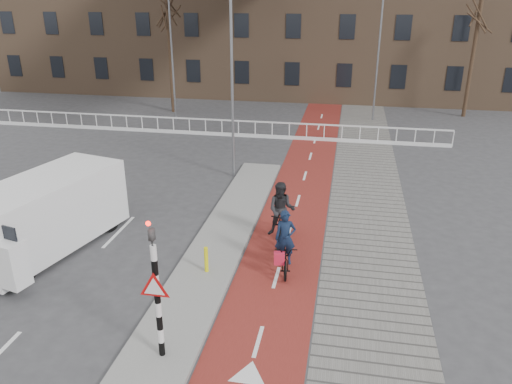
# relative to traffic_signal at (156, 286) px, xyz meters

# --- Properties ---
(ground) EXTENTS (120.00, 120.00, 0.00)m
(ground) POSITION_rel_traffic_signal_xyz_m (0.60, 2.02, -1.99)
(ground) COLOR #38383A
(ground) RESTS_ON ground
(bike_lane) EXTENTS (2.50, 60.00, 0.01)m
(bike_lane) POSITION_rel_traffic_signal_xyz_m (2.10, 12.02, -1.98)
(bike_lane) COLOR maroon
(bike_lane) RESTS_ON ground
(sidewalk) EXTENTS (3.00, 60.00, 0.01)m
(sidewalk) POSITION_rel_traffic_signal_xyz_m (4.90, 12.02, -1.98)
(sidewalk) COLOR slate
(sidewalk) RESTS_ON ground
(curb_island) EXTENTS (1.80, 16.00, 0.12)m
(curb_island) POSITION_rel_traffic_signal_xyz_m (-0.10, 6.02, -1.93)
(curb_island) COLOR gray
(curb_island) RESTS_ON ground
(traffic_signal) EXTENTS (0.80, 0.80, 3.68)m
(traffic_signal) POSITION_rel_traffic_signal_xyz_m (0.00, 0.00, 0.00)
(traffic_signal) COLOR black
(traffic_signal) RESTS_ON curb_island
(bollard) EXTENTS (0.12, 0.12, 0.81)m
(bollard) POSITION_rel_traffic_signal_xyz_m (-0.00, 3.81, -1.47)
(bollard) COLOR yellow
(bollard) RESTS_ON curb_island
(cyclist_near) EXTENTS (0.99, 1.98, 1.97)m
(cyclist_near) POSITION_rel_traffic_signal_xyz_m (2.28, 4.52, -1.32)
(cyclist_near) COLOR black
(cyclist_near) RESTS_ON bike_lane
(cyclist_far) EXTENTS (0.94, 2.04, 2.16)m
(cyclist_far) POSITION_rel_traffic_signal_xyz_m (1.91, 6.33, -1.09)
(cyclist_far) COLOR black
(cyclist_far) RESTS_ON bike_lane
(van) EXTENTS (3.51, 5.99, 2.42)m
(van) POSITION_rel_traffic_signal_xyz_m (-5.63, 4.43, -0.72)
(van) COLOR white
(van) RESTS_ON ground
(railing) EXTENTS (28.00, 0.10, 0.99)m
(railing) POSITION_rel_traffic_signal_xyz_m (-4.40, 19.02, -1.68)
(railing) COLOR silver
(railing) RESTS_ON ground
(tree_mid) EXTENTS (0.30, 0.30, 7.71)m
(tree_mid) POSITION_rel_traffic_signal_xyz_m (-8.34, 24.55, 1.86)
(tree_mid) COLOR #322316
(tree_mid) RESTS_ON ground
(tree_right) EXTENTS (0.25, 0.25, 7.86)m
(tree_right) POSITION_rel_traffic_signal_xyz_m (11.63, 26.83, 1.94)
(tree_right) COLOR #322316
(tree_right) RESTS_ON ground
(streetlight_near) EXTENTS (0.12, 0.12, 8.86)m
(streetlight_near) POSITION_rel_traffic_signal_xyz_m (-1.16, 12.41, 2.44)
(streetlight_near) COLOR slate
(streetlight_near) RESTS_ON ground
(streetlight_left) EXTENTS (0.12, 0.12, 8.17)m
(streetlight_left) POSITION_rel_traffic_signal_xyz_m (-7.39, 22.24, 2.09)
(streetlight_left) COLOR slate
(streetlight_left) RESTS_ON ground
(streetlight_right) EXTENTS (0.12, 0.12, 8.23)m
(streetlight_right) POSITION_rel_traffic_signal_xyz_m (5.49, 24.71, 2.12)
(streetlight_right) COLOR slate
(streetlight_right) RESTS_ON ground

